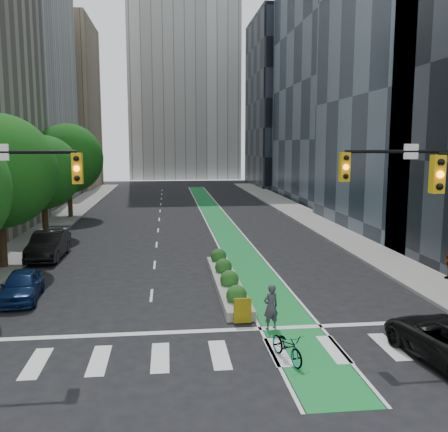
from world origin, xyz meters
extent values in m
plane|color=black|center=(0.00, 0.00, 0.00)|extent=(160.00, 160.00, 0.00)
cube|color=gray|center=(-11.80, 25.00, 0.07)|extent=(3.60, 90.00, 0.15)
cube|color=gray|center=(11.80, 25.00, 0.07)|extent=(3.60, 90.00, 0.15)
cube|color=#167D35|center=(3.00, 30.00, 0.01)|extent=(2.20, 70.00, 0.01)
cube|color=tan|center=(-20.00, 66.00, 13.00)|extent=(14.00, 16.00, 26.00)
cube|color=#19212D|center=(21.00, 45.00, 21.00)|extent=(14.00, 24.00, 42.00)
cube|color=black|center=(20.00, 68.00, 14.00)|extent=(14.00, 18.00, 28.00)
cube|color=silver|center=(2.00, 90.00, 35.00)|extent=(22.00, 16.00, 70.00)
cylinder|color=black|center=(-11.00, 12.00, 2.52)|extent=(0.44, 0.44, 5.04)
cylinder|color=black|center=(-11.00, 22.00, 2.24)|extent=(0.44, 0.44, 4.48)
sphere|color=#134D10|center=(-11.00, 22.00, 4.96)|extent=(5.60, 5.60, 5.60)
cylinder|color=black|center=(-11.00, 32.00, 2.58)|extent=(0.44, 0.44, 5.15)
sphere|color=#134D10|center=(-11.00, 32.00, 5.70)|extent=(6.60, 6.60, 6.60)
cube|color=gold|center=(-4.70, 0.50, 6.25)|extent=(0.34, 0.28, 1.05)
sphere|color=orange|center=(-4.70, 0.34, 6.25)|extent=(0.20, 0.20, 0.20)
cube|color=white|center=(-7.17, 0.47, 6.80)|extent=(0.55, 0.04, 0.55)
cylinder|color=black|center=(7.45, 0.50, 6.80)|extent=(5.50, 0.12, 0.12)
cube|color=gold|center=(4.70, 0.50, 6.25)|extent=(0.34, 0.28, 1.05)
sphere|color=orange|center=(4.70, 0.34, 6.25)|extent=(0.20, 0.20, 0.20)
cube|color=white|center=(7.17, 0.47, 6.80)|extent=(0.55, 0.04, 0.55)
cube|color=gold|center=(5.70, -4.00, 6.25)|extent=(0.34, 0.28, 1.05)
sphere|color=orange|center=(5.70, -4.16, 6.25)|extent=(0.20, 0.20, 0.20)
cube|color=gray|center=(1.20, 7.00, 0.20)|extent=(1.20, 10.00, 0.40)
cube|color=yellow|center=(1.20, 1.80, 0.55)|extent=(0.70, 0.12, 1.00)
sphere|color=#194C19|center=(1.20, 3.50, 0.65)|extent=(0.90, 0.90, 0.90)
sphere|color=#194C19|center=(1.20, 6.00, 0.65)|extent=(0.90, 0.90, 0.90)
sphere|color=#194C19|center=(1.20, 8.50, 0.65)|extent=(0.90, 0.90, 0.90)
sphere|color=#194C19|center=(1.20, 11.00, 0.65)|extent=(0.90, 0.90, 0.90)
imported|color=gray|center=(2.16, -1.69, 0.49)|extent=(1.17, 1.99, 0.99)
imported|color=#36333D|center=(2.20, 1.14, 0.89)|extent=(0.75, 0.63, 1.77)
imported|color=#0C1F4B|center=(-8.34, 5.99, 0.68)|extent=(1.98, 4.12, 1.36)
imported|color=black|center=(-9.06, 14.41, 0.84)|extent=(1.84, 5.14, 1.69)
imported|color=#56595B|center=(-9.50, 17.51, 0.63)|extent=(1.95, 4.44, 1.27)
camera|label=1|loc=(-1.66, -16.94, 7.07)|focal=40.00mm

